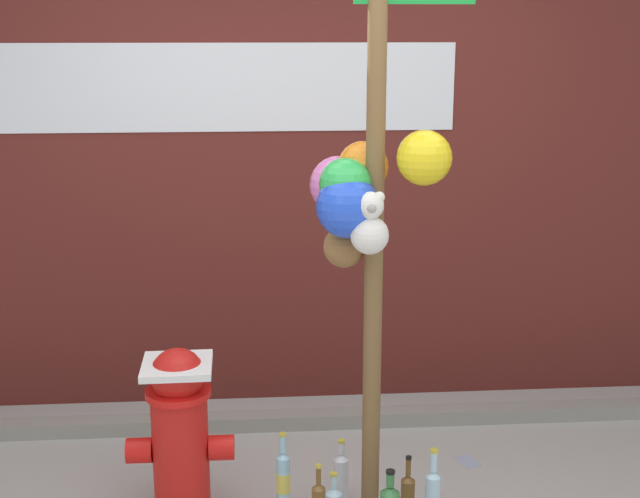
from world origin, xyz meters
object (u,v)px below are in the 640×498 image
at_px(bottle_3, 408,498).
at_px(fire_hydrant, 180,429).
at_px(bottle_5, 341,475).
at_px(memorial_post, 365,159).
at_px(bottle_2, 283,481).

bearing_deg(bottle_3, fire_hydrant, 170.63).
xyz_separation_m(bottle_3, bottle_5, (-0.27, 0.21, 0.00)).
distance_m(memorial_post, bottle_2, 1.47).
bearing_deg(fire_hydrant, bottle_2, -5.27).
bearing_deg(memorial_post, fire_hydrant, 170.96).
xyz_separation_m(fire_hydrant, bottle_2, (0.44, -0.04, -0.24)).
relative_size(fire_hydrant, bottle_2, 1.99).
xyz_separation_m(memorial_post, fire_hydrant, (-0.78, 0.12, -1.19)).
xyz_separation_m(bottle_2, bottle_3, (0.53, -0.12, -0.04)).
xyz_separation_m(memorial_post, bottle_2, (-0.33, 0.08, -1.43)).
distance_m(fire_hydrant, bottle_3, 1.03).
bearing_deg(bottle_3, memorial_post, 169.35).
height_order(fire_hydrant, bottle_5, fire_hydrant).
bearing_deg(fire_hydrant, bottle_3, -9.37).
xyz_separation_m(bottle_2, bottle_5, (0.27, 0.09, -0.03)).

